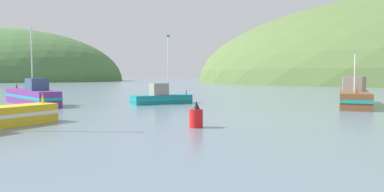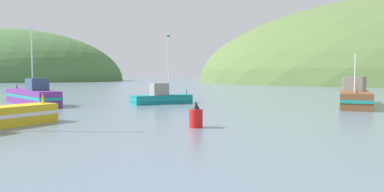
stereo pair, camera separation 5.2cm
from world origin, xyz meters
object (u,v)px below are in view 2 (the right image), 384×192
at_px(fishing_boat_purple, 32,96).
at_px(fishing_boat_brown, 354,96).
at_px(channel_buoy, 196,117).
at_px(fishing_boat_teal, 161,97).

bearing_deg(fishing_boat_purple, fishing_boat_brown, -133.08).
height_order(fishing_boat_purple, channel_buoy, fishing_boat_purple).
relative_size(fishing_boat_teal, fishing_boat_purple, 0.73).
bearing_deg(channel_buoy, fishing_boat_brown, 45.19).
xyz_separation_m(fishing_boat_teal, fishing_boat_brown, (19.14, -1.65, 0.27)).
bearing_deg(channel_buoy, fishing_boat_purple, 138.47).
bearing_deg(fishing_boat_brown, fishing_boat_teal, -75.08).
height_order(fishing_boat_brown, fishing_boat_purple, fishing_boat_purple).
distance_m(fishing_boat_teal, fishing_boat_purple, 13.14).
xyz_separation_m(fishing_boat_brown, fishing_boat_purple, (-32.19, 0.07, -0.06)).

